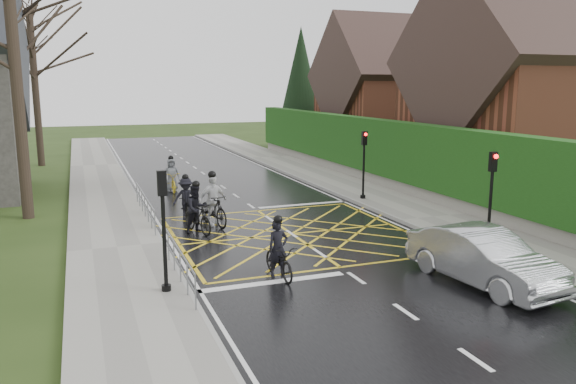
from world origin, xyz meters
TOP-DOWN VIEW (x-y plane):
  - ground at (0.00, 0.00)m, footprint 120.00×120.00m
  - road at (0.00, 0.00)m, footprint 9.00×80.00m
  - sidewalk_right at (6.00, 0.00)m, footprint 3.00×80.00m
  - sidewalk_left at (-6.00, 0.00)m, footprint 3.00×80.00m
  - stone_wall at (7.75, 6.00)m, footprint 0.50×38.00m
  - hedge at (7.75, 6.00)m, footprint 0.90×38.00m
  - house_near at (14.75, 4.00)m, footprint 11.80×9.80m
  - house_far at (14.75, 18.00)m, footprint 9.80×8.80m
  - conifer at (10.75, 26.00)m, footprint 4.60×4.60m
  - tree_near at (-9.00, 6.00)m, footprint 9.24×9.24m
  - tree_mid at (-10.00, 14.00)m, footprint 10.08×10.08m
  - tree_far at (-9.30, 22.00)m, footprint 8.40×8.40m
  - railing_south at (-4.65, -3.50)m, footprint 0.05×5.04m
  - railing_north at (-4.65, 4.00)m, footprint 0.05×6.04m
  - traffic_light_ne at (5.10, 4.20)m, footprint 0.24×0.31m
  - traffic_light_se at (5.10, -4.20)m, footprint 0.24×0.31m
  - traffic_light_sw at (-5.10, -4.50)m, footprint 0.24×0.31m
  - cyclist_rear at (-1.95, -4.12)m, footprint 0.73×1.83m
  - cyclist_back at (-3.11, 1.36)m, footprint 1.07×1.98m
  - cyclist_mid at (-3.08, 3.60)m, footprint 1.13×1.91m
  - cyclist_front at (-2.33, 2.20)m, footprint 1.21×2.17m
  - cyclist_lead at (-2.68, 9.78)m, footprint 0.81×1.86m
  - car at (2.94, -6.57)m, footprint 2.11×4.68m

SIDE VIEW (x-z plane):
  - ground at x=0.00m, z-range 0.00..0.00m
  - road at x=0.00m, z-range 0.00..0.01m
  - sidewalk_right at x=6.00m, z-range 0.00..0.15m
  - sidewalk_left at x=-6.00m, z-range 0.00..0.15m
  - stone_wall at x=7.75m, z-range 0.00..0.70m
  - cyclist_rear at x=-1.95m, z-range -0.31..1.44m
  - cyclist_lead at x=-2.68m, z-range -0.28..1.53m
  - cyclist_mid at x=-3.08m, z-range -0.24..1.57m
  - cyclist_back at x=-3.11m, z-range -0.23..1.67m
  - car at x=2.94m, z-range 0.00..1.49m
  - cyclist_front at x=-2.33m, z-range -0.27..1.82m
  - railing_south at x=-4.65m, z-range 0.27..1.29m
  - railing_north at x=-4.65m, z-range 0.27..1.30m
  - traffic_light_ne at x=5.10m, z-range 0.06..3.27m
  - traffic_light_se at x=5.10m, z-range 0.06..3.27m
  - traffic_light_sw at x=-5.10m, z-range 0.06..3.27m
  - hedge at x=7.75m, z-range 0.70..3.50m
  - house_far at x=14.75m, z-range -0.79..9.51m
  - house_near at x=14.75m, z-range -0.92..10.38m
  - conifer at x=10.75m, z-range -0.01..9.99m
  - tree_far at x=-9.30m, z-range 1.99..12.39m
  - tree_near at x=-9.00m, z-range 2.19..13.63m
  - tree_mid at x=-10.00m, z-range 2.39..14.87m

